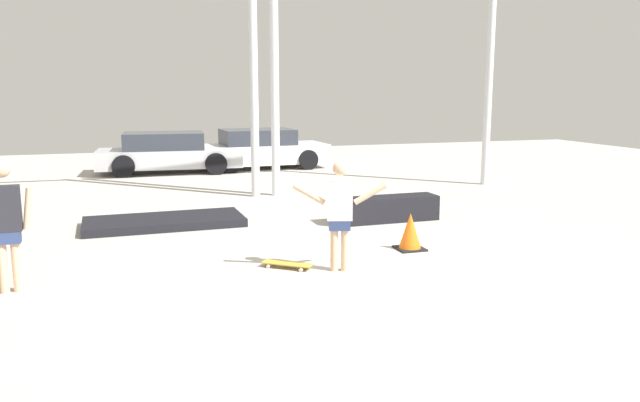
% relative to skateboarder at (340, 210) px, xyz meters
% --- Properties ---
extents(ground_plane, '(36.00, 36.00, 0.00)m').
position_rel_skateboarder_xyz_m(ground_plane, '(0.41, 0.61, -0.89)').
color(ground_plane, '#B2ADA3').
extents(skateboarder, '(1.30, 0.46, 1.58)m').
position_rel_skateboarder_xyz_m(skateboarder, '(0.00, 0.00, 0.00)').
color(skateboarder, '#DBAD89').
rests_on(skateboarder, ground_plane).
extents(skateboard, '(0.72, 0.63, 0.08)m').
position_rel_skateboarder_xyz_m(skateboard, '(-0.68, 0.35, -0.83)').
color(skateboard, gold).
rests_on(skateboard, ground_plane).
extents(grind_box, '(2.11, 0.58, 0.49)m').
position_rel_skateboarder_xyz_m(grind_box, '(1.99, 2.91, -0.64)').
color(grind_box, black).
rests_on(grind_box, ground_plane).
extents(manual_pad, '(2.98, 1.38, 0.16)m').
position_rel_skateboarder_xyz_m(manual_pad, '(-2.18, 3.81, -0.81)').
color(manual_pad, black).
rests_on(manual_pad, ground_plane).
extents(canopy_support_left, '(6.03, 0.20, 6.52)m').
position_rel_skateboarder_xyz_m(canopy_support_left, '(-2.76, 6.52, 3.08)').
color(canopy_support_left, silver).
rests_on(canopy_support_left, ground_plane).
extents(canopy_support_right, '(6.03, 0.20, 6.52)m').
position_rel_skateboarder_xyz_m(canopy_support_right, '(3.58, 6.52, 3.08)').
color(canopy_support_right, silver).
rests_on(canopy_support_right, ground_plane).
extents(parked_car_silver, '(4.43, 2.10, 1.24)m').
position_rel_skateboarder_xyz_m(parked_car_silver, '(-1.52, 11.59, -0.28)').
color(parked_car_silver, '#B7BABF').
rests_on(parked_car_silver, ground_plane).
extents(parked_car_white, '(4.18, 2.08, 1.27)m').
position_rel_skateboarder_xyz_m(parked_car_white, '(1.46, 11.79, -0.27)').
color(parked_car_white, white).
rests_on(parked_car_white, ground_plane).
extents(bystander, '(0.69, 0.22, 1.71)m').
position_rel_skateboarder_xyz_m(bystander, '(-4.33, 0.37, 0.06)').
color(bystander, '#DBAD89').
rests_on(bystander, ground_plane).
extents(traffic_cone, '(0.44, 0.44, 0.60)m').
position_rel_skateboarder_xyz_m(traffic_cone, '(1.49, 0.78, -0.60)').
color(traffic_cone, black).
rests_on(traffic_cone, ground_plane).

